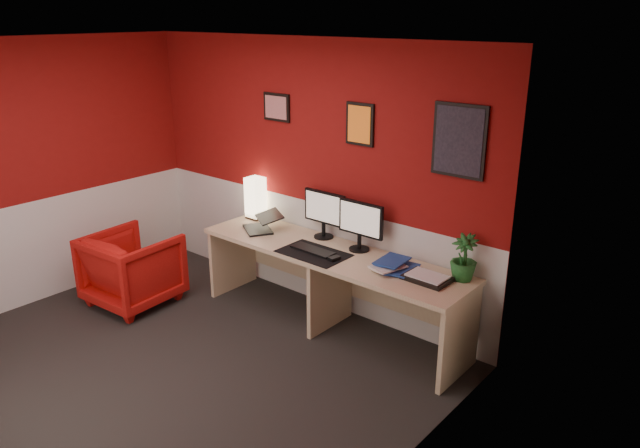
% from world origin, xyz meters
% --- Properties ---
extents(ground, '(4.00, 3.50, 0.01)m').
position_xyz_m(ground, '(0.00, 0.00, 0.00)').
color(ground, black).
rests_on(ground, ground).
extents(ceiling, '(4.00, 3.50, 0.01)m').
position_xyz_m(ceiling, '(0.00, 0.00, 2.50)').
color(ceiling, white).
rests_on(ceiling, ground).
extents(wall_back, '(4.00, 0.01, 2.50)m').
position_xyz_m(wall_back, '(0.00, 1.75, 1.25)').
color(wall_back, maroon).
rests_on(wall_back, ground).
extents(wall_left, '(0.01, 3.50, 2.50)m').
position_xyz_m(wall_left, '(-2.00, 0.00, 1.25)').
color(wall_left, maroon).
rests_on(wall_left, ground).
extents(wall_right, '(0.01, 3.50, 2.50)m').
position_xyz_m(wall_right, '(2.00, 0.00, 1.25)').
color(wall_right, maroon).
rests_on(wall_right, ground).
extents(wainscot_back, '(4.00, 0.01, 1.00)m').
position_xyz_m(wainscot_back, '(0.00, 1.75, 0.50)').
color(wainscot_back, silver).
rests_on(wainscot_back, ground).
extents(wainscot_left, '(0.01, 3.50, 1.00)m').
position_xyz_m(wainscot_left, '(-2.00, 0.00, 0.50)').
color(wainscot_left, silver).
rests_on(wainscot_left, ground).
extents(wainscot_right, '(0.01, 3.50, 1.00)m').
position_xyz_m(wainscot_right, '(2.00, 0.00, 0.50)').
color(wainscot_right, silver).
rests_on(wainscot_right, ground).
extents(desk, '(2.60, 0.65, 0.73)m').
position_xyz_m(desk, '(0.55, 1.41, 0.36)').
color(desk, tan).
rests_on(desk, ground).
extents(shoji_lamp, '(0.16, 0.16, 0.40)m').
position_xyz_m(shoji_lamp, '(-0.60, 1.63, 0.93)').
color(shoji_lamp, '#FFE5B2').
rests_on(shoji_lamp, desk).
extents(laptop, '(0.40, 0.37, 0.22)m').
position_xyz_m(laptop, '(-0.32, 1.38, 0.84)').
color(laptop, black).
rests_on(laptop, desk).
extents(monitor_left, '(0.45, 0.06, 0.58)m').
position_xyz_m(monitor_left, '(0.28, 1.64, 1.02)').
color(monitor_left, black).
rests_on(monitor_left, desk).
extents(monitor_right, '(0.45, 0.06, 0.58)m').
position_xyz_m(monitor_right, '(0.72, 1.60, 1.02)').
color(monitor_right, black).
rests_on(monitor_right, desk).
extents(desk_mat, '(0.60, 0.38, 0.01)m').
position_xyz_m(desk_mat, '(0.47, 1.28, 0.73)').
color(desk_mat, black).
rests_on(desk_mat, desk).
extents(keyboard, '(0.42, 0.15, 0.02)m').
position_xyz_m(keyboard, '(0.43, 1.31, 0.74)').
color(keyboard, black).
rests_on(keyboard, desk_mat).
extents(mouse, '(0.07, 0.11, 0.03)m').
position_xyz_m(mouse, '(0.70, 1.27, 0.75)').
color(mouse, black).
rests_on(mouse, desk_mat).
extents(book_bottom, '(0.27, 0.34, 0.03)m').
position_xyz_m(book_bottom, '(1.12, 1.43, 0.74)').
color(book_bottom, navy).
rests_on(book_bottom, desk).
extents(book_middle, '(0.26, 0.31, 0.02)m').
position_xyz_m(book_middle, '(1.08, 1.40, 0.77)').
color(book_middle, silver).
rests_on(book_middle, book_bottom).
extents(book_top, '(0.23, 0.30, 0.03)m').
position_xyz_m(book_top, '(1.06, 1.43, 0.79)').
color(book_top, navy).
rests_on(book_top, book_middle).
extents(zen_tray, '(0.36, 0.26, 0.03)m').
position_xyz_m(zen_tray, '(1.50, 1.43, 0.74)').
color(zen_tray, black).
rests_on(zen_tray, desk).
extents(potted_plant, '(0.22, 0.22, 0.37)m').
position_xyz_m(potted_plant, '(1.70, 1.62, 0.91)').
color(potted_plant, '#19591E').
rests_on(potted_plant, desk).
extents(pc_tower, '(0.23, 0.46, 0.45)m').
position_xyz_m(pc_tower, '(0.43, 1.58, 0.23)').
color(pc_tower, '#99999E').
rests_on(pc_tower, ground).
extents(armchair, '(0.81, 0.83, 0.71)m').
position_xyz_m(armchair, '(-1.22, 0.56, 0.35)').
color(armchair, red).
rests_on(armchair, ground).
extents(art_left, '(0.32, 0.02, 0.26)m').
position_xyz_m(art_left, '(-0.37, 1.74, 1.85)').
color(art_left, red).
rests_on(art_left, wall_back).
extents(art_center, '(0.28, 0.02, 0.36)m').
position_xyz_m(art_center, '(0.60, 1.74, 1.80)').
color(art_center, orange).
rests_on(art_center, wall_back).
extents(art_right, '(0.44, 0.02, 0.56)m').
position_xyz_m(art_right, '(1.52, 1.74, 1.78)').
color(art_right, black).
rests_on(art_right, wall_back).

